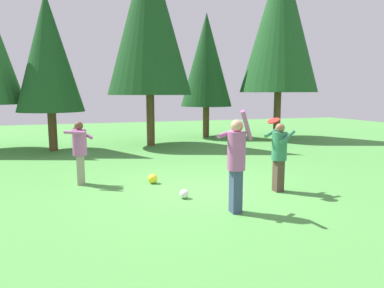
{
  "coord_description": "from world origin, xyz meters",
  "views": [
    {
      "loc": [
        -2.79,
        -7.39,
        2.23
      ],
      "look_at": [
        -0.27,
        0.34,
        1.05
      ],
      "focal_mm": 32.47,
      "sensor_mm": 36.0,
      "label": 1
    }
  ],
  "objects": [
    {
      "name": "tree_left",
      "position": [
        -3.8,
        7.19,
        3.76
      ],
      "size": [
        2.52,
        2.52,
        6.03
      ],
      "color": "brown",
      "rests_on": "ground_plane"
    },
    {
      "name": "person_thrower",
      "position": [
        -0.04,
        -1.62,
        1.06
      ],
      "size": [
        0.68,
        0.68,
        1.95
      ],
      "rotation": [
        0.0,
        0.0,
        0.6
      ],
      "color": "#38476B",
      "rests_on": "ground_plane"
    },
    {
      "name": "tree_far_right",
      "position": [
        6.65,
        7.82,
        5.64
      ],
      "size": [
        3.78,
        3.78,
        9.02
      ],
      "color": "brown",
      "rests_on": "ground_plane"
    },
    {
      "name": "tree_center",
      "position": [
        0.15,
        7.4,
        5.33
      ],
      "size": [
        3.57,
        3.57,
        8.52
      ],
      "color": "brown",
      "rests_on": "ground_plane"
    },
    {
      "name": "frisbee",
      "position": [
        1.26,
        -0.73,
        1.65
      ],
      "size": [
        0.33,
        0.33,
        0.12
      ],
      "color": "red"
    },
    {
      "name": "person_catcher",
      "position": [
        1.5,
        -0.62,
        0.93
      ],
      "size": [
        0.69,
        0.66,
        1.57
      ],
      "rotation": [
        0.0,
        0.0,
        -2.7
      ],
      "color": "#4C382D",
      "rests_on": "ground_plane"
    },
    {
      "name": "person_bystander",
      "position": [
        -2.81,
        1.45,
        0.92
      ],
      "size": [
        0.69,
        0.67,
        1.56
      ],
      "rotation": [
        0.0,
        0.0,
        -0.49
      ],
      "color": "gray",
      "rests_on": "ground_plane"
    },
    {
      "name": "ground_plane",
      "position": [
        0.0,
        0.0,
        0.0
      ],
      "size": [
        40.0,
        40.0,
        0.0
      ],
      "primitive_type": "plane",
      "color": "#4C9342"
    },
    {
      "name": "tree_right",
      "position": [
        3.45,
        9.43,
        3.89
      ],
      "size": [
        2.61,
        2.61,
        6.23
      ],
      "color": "brown",
      "rests_on": "ground_plane"
    },
    {
      "name": "ball_blue",
      "position": [
        1.24,
        1.24,
        0.11
      ],
      "size": [
        0.22,
        0.22,
        0.22
      ],
      "primitive_type": "sphere",
      "color": "blue",
      "rests_on": "ground_plane"
    },
    {
      "name": "ball_yellow",
      "position": [
        -1.1,
        0.97,
        0.12
      ],
      "size": [
        0.24,
        0.24,
        0.24
      ],
      "primitive_type": "sphere",
      "color": "yellow",
      "rests_on": "ground_plane"
    },
    {
      "name": "ball_white",
      "position": [
        -0.72,
        -0.48,
        0.1
      ],
      "size": [
        0.2,
        0.2,
        0.2
      ],
      "primitive_type": "sphere",
      "color": "white",
      "rests_on": "ground_plane"
    }
  ]
}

